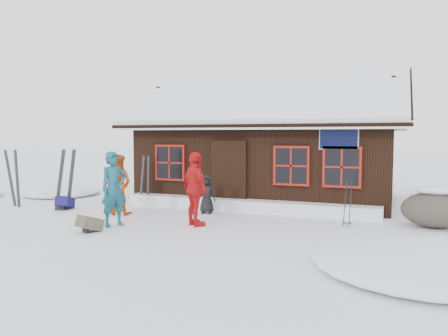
{
  "coord_description": "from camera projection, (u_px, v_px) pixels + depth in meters",
  "views": [
    {
      "loc": [
        5.53,
        -9.79,
        2.23
      ],
      "look_at": [
        1.08,
        1.57,
        1.3
      ],
      "focal_mm": 35.0,
      "sensor_mm": 36.0,
      "label": 1
    }
  ],
  "objects": [
    {
      "name": "skier_orange_left",
      "position": [
        118.0,
        184.0,
        12.19
      ],
      "size": [
        0.9,
        0.75,
        1.69
      ],
      "primitive_type": "imported",
      "rotation": [
        0.0,
        0.0,
        3.28
      ],
      "color": "#CB470E",
      "rests_on": "ground"
    },
    {
      "name": "mountain_hut",
      "position": [
        271.0,
        154.0,
        15.23
      ],
      "size": [
        8.9,
        6.09,
        4.42
      ],
      "color": "black",
      "rests_on": "ground"
    },
    {
      "name": "ski_pair_right",
      "position": [
        145.0,
        181.0,
        13.95
      ],
      "size": [
        0.48,
        0.17,
        1.62
      ],
      "rotation": [
        0.0,
        0.0,
        -0.22
      ],
      "color": "black",
      "rests_on": "ground"
    },
    {
      "name": "backpack_olive",
      "position": [
        90.0,
        226.0,
        10.02
      ],
      "size": [
        0.53,
        0.61,
        0.28
      ],
      "primitive_type": "cube",
      "rotation": [
        0.0,
        0.0,
        -0.34
      ],
      "color": "#4C4A36",
      "rests_on": "ground"
    },
    {
      "name": "skier_teal",
      "position": [
        114.0,
        189.0,
        10.62
      ],
      "size": [
        0.69,
        0.79,
        1.83
      ],
      "primitive_type": "imported",
      "rotation": [
        0.0,
        0.0,
        1.11
      ],
      "color": "#134F5E",
      "rests_on": "ground"
    },
    {
      "name": "ski_pair_mid",
      "position": [
        14.0,
        179.0,
        13.56
      ],
      "size": [
        0.63,
        0.16,
        1.82
      ],
      "rotation": [
        0.0,
        0.0,
        -0.05
      ],
      "color": "black",
      "rests_on": "ground"
    },
    {
      "name": "backpack_blue",
      "position": [
        65.0,
        205.0,
        13.07
      ],
      "size": [
        0.53,
        0.62,
        0.29
      ],
      "primitive_type": "cube",
      "rotation": [
        0.0,
        0.0,
        0.28
      ],
      "color": "#151352",
      "rests_on": "ground"
    },
    {
      "name": "snow_mounds",
      "position": [
        247.0,
        213.0,
        12.4
      ],
      "size": [
        20.6,
        13.2,
        0.48
      ],
      "color": "white",
      "rests_on": "ground"
    },
    {
      "name": "ski_pair_left",
      "position": [
        65.0,
        180.0,
        12.96
      ],
      "size": [
        0.56,
        0.39,
        1.86
      ],
      "rotation": [
        0.0,
        0.0,
        0.59
      ],
      "color": "black",
      "rests_on": "ground"
    },
    {
      "name": "skier_orange_right",
      "position": [
        195.0,
        189.0,
        10.63
      ],
      "size": [
        1.12,
        1.0,
        1.82
      ],
      "primitive_type": "imported",
      "rotation": [
        0.0,
        0.0,
        2.49
      ],
      "color": "red",
      "rests_on": "ground"
    },
    {
      "name": "boulder",
      "position": [
        435.0,
        209.0,
        10.46
      ],
      "size": [
        1.56,
        1.17,
        0.91
      ],
      "color": "#4D463E",
      "rests_on": "ground"
    },
    {
      "name": "ground",
      "position": [
        163.0,
        221.0,
        11.28
      ],
      "size": [
        120.0,
        120.0,
        0.0
      ],
      "primitive_type": "plane",
      "color": "white",
      "rests_on": "ground"
    },
    {
      "name": "skier_crouched",
      "position": [
        207.0,
        194.0,
        12.38
      ],
      "size": [
        0.6,
        0.45,
        1.1
      ],
      "primitive_type": "imported",
      "rotation": [
        0.0,
        0.0,
        0.2
      ],
      "color": "black",
      "rests_on": "ground"
    },
    {
      "name": "snow_drift",
      "position": [
        246.0,
        205.0,
        12.81
      ],
      "size": [
        7.6,
        0.6,
        0.35
      ],
      "primitive_type": "cube",
      "color": "white",
      "rests_on": "ground"
    },
    {
      "name": "ski_poles",
      "position": [
        348.0,
        204.0,
        10.61
      ],
      "size": [
        0.21,
        0.1,
        1.17
      ],
      "color": "black",
      "rests_on": "ground"
    }
  ]
}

